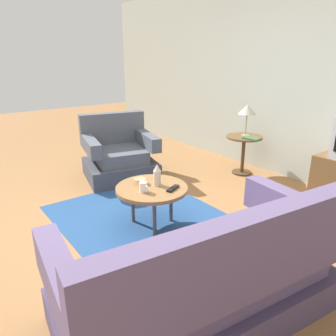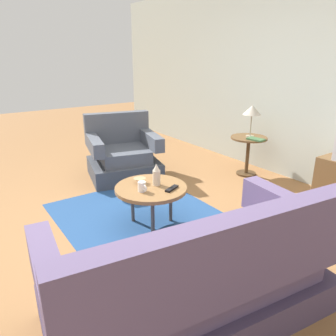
{
  "view_description": "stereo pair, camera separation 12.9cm",
  "coord_description": "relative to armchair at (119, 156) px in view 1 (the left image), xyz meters",
  "views": [
    {
      "loc": [
        2.45,
        -1.49,
        1.65
      ],
      "look_at": [
        -0.06,
        0.39,
        0.55
      ],
      "focal_mm": 34.76,
      "sensor_mm": 36.0,
      "label": 1
    },
    {
      "loc": [
        2.52,
        -1.39,
        1.65
      ],
      "look_at": [
        -0.06,
        0.39,
        0.55
      ],
      "focal_mm": 34.76,
      "sensor_mm": 36.0,
      "label": 2
    }
  ],
  "objects": [
    {
      "name": "area_rug",
      "position": [
        1.46,
        -0.43,
        -0.29
      ],
      "size": [
        2.25,
        1.59,
        0.0
      ],
      "primitive_type": "cube",
      "color": "navy",
      "rests_on": "ground"
    },
    {
      "name": "vase",
      "position": [
        1.45,
        -0.36,
        0.24
      ],
      "size": [
        0.08,
        0.08,
        0.22
      ],
      "color": "beige",
      "rests_on": "coffee_table"
    },
    {
      "name": "bowl",
      "position": [
        1.32,
        -0.48,
        0.16
      ],
      "size": [
        0.12,
        0.12,
        0.05
      ],
      "color": "tan",
      "rests_on": "coffee_table"
    },
    {
      "name": "back_wall",
      "position": [
        1.45,
        1.94,
        1.06
      ],
      "size": [
        9.0,
        0.12,
        2.7
      ],
      "primitive_type": "cube",
      "color": "#B2BCB2",
      "rests_on": "ground"
    },
    {
      "name": "book",
      "position": [
        1.14,
        1.43,
        0.27
      ],
      "size": [
        0.24,
        0.16,
        0.02
      ],
      "rotation": [
        0.0,
        0.0,
        0.13
      ],
      "color": "#3D663D",
      "rests_on": "side_table"
    },
    {
      "name": "side_table",
      "position": [
        0.97,
        1.48,
        0.11
      ],
      "size": [
        0.51,
        0.51,
        0.55
      ],
      "color": "brown",
      "rests_on": "ground"
    },
    {
      "name": "ground_plane",
      "position": [
        1.45,
        -0.58,
        -0.29
      ],
      "size": [
        16.0,
        16.0,
        0.0
      ],
      "primitive_type": "plane",
      "color": "olive"
    },
    {
      "name": "armchair",
      "position": [
        0.0,
        0.0,
        0.0
      ],
      "size": [
        1.03,
        1.1,
        0.86
      ],
      "rotation": [
        0.0,
        0.0,
        -1.81
      ],
      "color": "#3E424B",
      "rests_on": "ground"
    },
    {
      "name": "mug",
      "position": [
        1.51,
        -0.56,
        0.18
      ],
      "size": [
        0.13,
        0.08,
        0.1
      ],
      "color": "white",
      "rests_on": "coffee_table"
    },
    {
      "name": "couch",
      "position": [
        2.67,
        -0.85,
        -0.0
      ],
      "size": [
        1.13,
        1.93,
        0.9
      ],
      "rotation": [
        0.0,
        0.0,
        1.45
      ],
      "color": "#4B3E5C",
      "rests_on": "ground"
    },
    {
      "name": "table_lamp",
      "position": [
        0.98,
        1.49,
        0.63
      ],
      "size": [
        0.24,
        0.24,
        0.44
      ],
      "color": "#9E937A",
      "rests_on": "side_table"
    },
    {
      "name": "coffee_table",
      "position": [
        1.46,
        -0.43,
        0.1
      ],
      "size": [
        0.71,
        0.71,
        0.43
      ],
      "color": "olive",
      "rests_on": "ground"
    },
    {
      "name": "tv_remote_dark",
      "position": [
        1.63,
        -0.31,
        0.14
      ],
      "size": [
        0.11,
        0.18,
        0.02
      ],
      "rotation": [
        0.0,
        0.0,
        5.11
      ],
      "color": "black",
      "rests_on": "coffee_table"
    }
  ]
}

